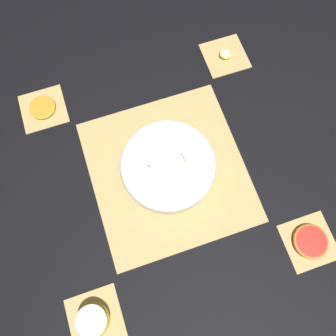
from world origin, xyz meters
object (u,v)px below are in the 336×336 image
at_px(orange_slice_whole, 42,107).
at_px(banana_coin_single, 225,54).
at_px(apple_half, 93,320).
at_px(fruit_salad_bowl, 168,167).
at_px(grapefruit_slice, 311,241).

distance_m(orange_slice_whole, banana_coin_single, 0.56).
bearing_deg(apple_half, banana_coin_single, 46.11).
relative_size(apple_half, banana_coin_single, 2.17).
height_order(apple_half, orange_slice_whole, apple_half).
xyz_separation_m(fruit_salad_bowl, apple_half, (-0.28, -0.29, -0.01)).
distance_m(fruit_salad_bowl, banana_coin_single, 0.41).
bearing_deg(apple_half, fruit_salad_bowl, 46.05).
bearing_deg(fruit_salad_bowl, orange_slice_whole, 133.92).
relative_size(fruit_salad_bowl, grapefruit_slice, 2.76).
bearing_deg(orange_slice_whole, fruit_salad_bowl, -46.08).
height_order(fruit_salad_bowl, grapefruit_slice, fruit_salad_bowl).
xyz_separation_m(apple_half, banana_coin_single, (0.56, 0.58, -0.02)).
bearing_deg(grapefruit_slice, orange_slice_whole, 133.89).
bearing_deg(banana_coin_single, grapefruit_slice, -90.00).
bearing_deg(fruit_salad_bowl, grapefruit_slice, -46.13).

